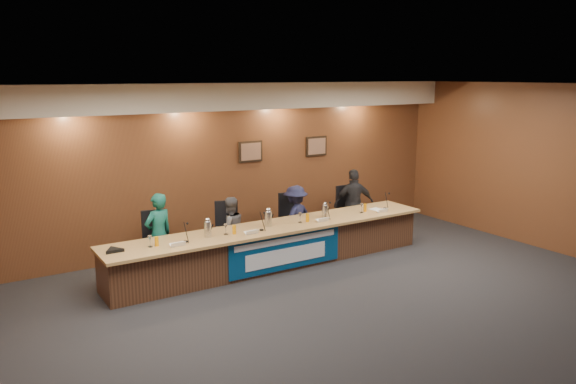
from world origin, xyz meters
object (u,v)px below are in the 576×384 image
panelist_c (296,218)px  office_chair_d (351,215)px  office_chair_a (157,247)px  banner (286,251)px  panelist_a (159,235)px  panelist_b (230,230)px  carafe_left (208,229)px  carafe_right (325,211)px  carafe_mid (268,219)px  panelist_d (354,204)px  speakerphone (114,250)px  dais_body (274,247)px  office_chair_c (293,224)px  office_chair_b (228,235)px

panelist_c → office_chair_d: size_ratio=2.64×
panelist_c → office_chair_a: bearing=-20.3°
banner → office_chair_d: 2.55m
panelist_a → office_chair_a: 0.26m
panelist_a → panelist_b: size_ratio=1.18×
panelist_a → panelist_c: panelist_a is taller
carafe_left → carafe_right: (2.38, 0.03, -0.01)m
carafe_right → panelist_b: bearing=159.0°
carafe_left → carafe_mid: (1.18, 0.06, 0.00)m
banner → panelist_b: size_ratio=1.82×
panelist_c → office_chair_a: panelist_c is taller
banner → panelist_d: size_ratio=1.51×
banner → speakerphone: bearing=172.2°
carafe_mid → panelist_b: bearing=126.4°
panelist_d → office_chair_d: (0.00, 0.10, -0.25)m
panelist_d → speakerphone: 5.14m
panelist_b → office_chair_d: (2.85, 0.10, -0.13)m
dais_body → speakerphone: bearing=-179.4°
office_chair_c → office_chair_d: 1.44m
office_chair_d → speakerphone: bearing=-173.6°
dais_body → speakerphone: 2.84m
panelist_c → office_chair_c: (0.00, 0.10, -0.15)m
panelist_d → carafe_mid: bearing=34.4°
speakerphone → carafe_mid: bearing=0.7°
speakerphone → panelist_a: bearing=34.8°
panelist_b → office_chair_d: 2.86m
panelist_d → office_chair_b: size_ratio=3.03×
office_chair_a → panelist_a: bearing=-80.8°
banner → panelist_b: bearing=118.7°
carafe_left → carafe_mid: same height
carafe_left → office_chair_d: bearing=12.1°
dais_body → panelist_a: size_ratio=4.19×
panelist_d → office_chair_b: bearing=18.2°
panelist_a → carafe_right: 3.05m
office_chair_a → office_chair_c: same height
carafe_right → panelist_d: bearing=27.9°
speakerphone → office_chair_c: bearing=11.4°
panelist_d → office_chair_a: bearing=18.8°
panelist_b → office_chair_d: bearing=-176.4°
panelist_d → office_chair_c: panelist_d is taller
panelist_c → office_chair_c: 0.18m
panelist_d → office_chair_c: 1.46m
office_chair_a → carafe_right: size_ratio=2.07×
carafe_right → office_chair_c: bearing=108.1°
panelist_a → speakerphone: (-0.92, -0.64, 0.06)m
office_chair_d → panelist_b: bearing=-179.9°
dais_body → carafe_mid: 0.54m
panelist_c → carafe_left: bearing=-0.9°
banner → panelist_d: (2.29, 1.03, 0.35)m
panelist_b → carafe_left: size_ratio=4.64×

